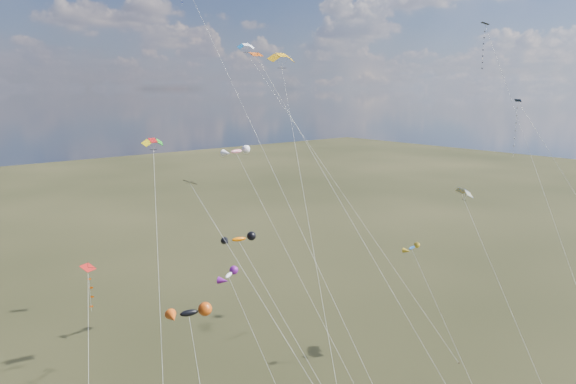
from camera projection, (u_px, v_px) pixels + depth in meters
diamond_black_high at (491, 65)px, 62.96m from camera, size 7.48×21.22×37.50m
diamond_navy_tall at (199, 25)px, 61.20m from camera, size 3.27×39.77×43.75m
diamond_black_mid at (244, 271)px, 39.81m from camera, size 6.37×16.90×22.20m
diamond_red_low at (90, 298)px, 41.54m from camera, size 4.83×9.67×15.39m
diamond_navy_right at (526, 142)px, 53.05m from camera, size 4.82×19.05×28.37m
diamond_orange_center at (331, 184)px, 40.17m from camera, size 11.54×16.67×32.19m
parafoil_yellow at (282, 56)px, 52.78m from camera, size 11.62×21.76×33.51m
parafoil_blue_white at (248, 47)px, 65.17m from camera, size 9.05×29.10×35.45m
parafoil_striped at (465, 190)px, 56.35m from camera, size 6.51×15.36×19.15m
parafoil_tricolor at (153, 143)px, 48.82m from camera, size 9.86×18.76×25.08m
novelty_black_orange at (189, 313)px, 40.16m from camera, size 4.72×10.61×12.75m
novelty_orange_black at (239, 240)px, 47.59m from camera, size 6.33×9.44×16.22m
novelty_white_purple at (229, 276)px, 47.81m from camera, size 3.10×8.55×12.78m
novelty_redwhite_stripe at (237, 152)px, 60.39m from camera, size 3.54×20.20×22.74m
novelty_blue_yellow at (412, 249)px, 56.50m from camera, size 3.64×10.80×12.55m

